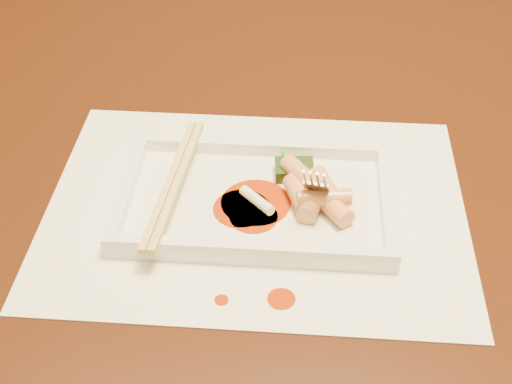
# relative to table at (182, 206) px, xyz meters

# --- Properties ---
(table) EXTENTS (1.40, 0.90, 0.75)m
(table) POSITION_rel_table_xyz_m (0.00, 0.00, 0.00)
(table) COLOR black
(table) RESTS_ON ground
(placemat) EXTENTS (0.40, 0.30, 0.00)m
(placemat) POSITION_rel_table_xyz_m (0.10, -0.11, 0.10)
(placemat) COLOR white
(placemat) RESTS_ON table
(sauce_splatter_a) EXTENTS (0.02, 0.02, 0.00)m
(sauce_splatter_a) POSITION_rel_table_xyz_m (0.13, -0.22, 0.10)
(sauce_splatter_a) COLOR #A72C04
(sauce_splatter_a) RESTS_ON placemat
(sauce_splatter_b) EXTENTS (0.01, 0.01, 0.00)m
(sauce_splatter_b) POSITION_rel_table_xyz_m (0.08, -0.23, 0.10)
(sauce_splatter_b) COLOR #A72C04
(sauce_splatter_b) RESTS_ON placemat
(plate_base) EXTENTS (0.26, 0.16, 0.01)m
(plate_base) POSITION_rel_table_xyz_m (0.10, -0.11, 0.11)
(plate_base) COLOR white
(plate_base) RESTS_ON placemat
(plate_rim_far) EXTENTS (0.26, 0.01, 0.01)m
(plate_rim_far) POSITION_rel_table_xyz_m (0.10, -0.03, 0.12)
(plate_rim_far) COLOR white
(plate_rim_far) RESTS_ON plate_base
(plate_rim_near) EXTENTS (0.26, 0.01, 0.01)m
(plate_rim_near) POSITION_rel_table_xyz_m (0.10, -0.18, 0.12)
(plate_rim_near) COLOR white
(plate_rim_near) RESTS_ON plate_base
(plate_rim_left) EXTENTS (0.01, 0.14, 0.01)m
(plate_rim_left) POSITION_rel_table_xyz_m (-0.03, -0.11, 0.12)
(plate_rim_left) COLOR white
(plate_rim_left) RESTS_ON plate_base
(plate_rim_right) EXTENTS (0.01, 0.14, 0.01)m
(plate_rim_right) POSITION_rel_table_xyz_m (0.22, -0.11, 0.12)
(plate_rim_right) COLOR white
(plate_rim_right) RESTS_ON plate_base
(veg_piece) EXTENTS (0.04, 0.03, 0.01)m
(veg_piece) POSITION_rel_table_xyz_m (0.13, -0.07, 0.12)
(veg_piece) COLOR black
(veg_piece) RESTS_ON plate_base
(scallion_white) EXTENTS (0.04, 0.04, 0.01)m
(scallion_white) POSITION_rel_table_xyz_m (0.10, -0.12, 0.12)
(scallion_white) COLOR #EAEACC
(scallion_white) RESTS_ON plate_base
(scallion_green) EXTENTS (0.04, 0.08, 0.01)m
(scallion_green) POSITION_rel_table_xyz_m (0.14, -0.09, 0.12)
(scallion_green) COLOR #358B16
(scallion_green) RESTS_ON plate_base
(chopstick_a) EXTENTS (0.02, 0.19, 0.01)m
(chopstick_a) POSITION_rel_table_xyz_m (0.01, -0.11, 0.13)
(chopstick_a) COLOR tan
(chopstick_a) RESTS_ON plate_rim_near
(chopstick_b) EXTENTS (0.02, 0.19, 0.01)m
(chopstick_b) POSITION_rel_table_xyz_m (0.02, -0.11, 0.13)
(chopstick_b) COLOR tan
(chopstick_b) RESTS_ON plate_rim_near
(fork) EXTENTS (0.09, 0.10, 0.14)m
(fork) POSITION_rel_table_xyz_m (0.17, -0.09, 0.18)
(fork) COLOR silver
(fork) RESTS_ON plate_base
(sauce_blob_0) EXTENTS (0.05, 0.05, 0.00)m
(sauce_blob_0) POSITION_rel_table_xyz_m (0.10, -0.13, 0.11)
(sauce_blob_0) COLOR #A72C04
(sauce_blob_0) RESTS_ON plate_base
(sauce_blob_1) EXTENTS (0.05, 0.05, 0.00)m
(sauce_blob_1) POSITION_rel_table_xyz_m (0.08, -0.12, 0.11)
(sauce_blob_1) COLOR #A72C04
(sauce_blob_1) RESTS_ON plate_base
(sauce_blob_2) EXTENTS (0.07, 0.07, 0.00)m
(sauce_blob_2) POSITION_rel_table_xyz_m (0.10, -0.11, 0.11)
(sauce_blob_2) COLOR #A72C04
(sauce_blob_2) RESTS_ON plate_base
(rice_cake_0) EXTENTS (0.03, 0.05, 0.02)m
(rice_cake_0) POSITION_rel_table_xyz_m (0.15, -0.11, 0.12)
(rice_cake_0) COLOR #EBB06D
(rice_cake_0) RESTS_ON plate_base
(rice_cake_1) EXTENTS (0.04, 0.04, 0.02)m
(rice_cake_1) POSITION_rel_table_xyz_m (0.15, -0.09, 0.12)
(rice_cake_1) COLOR #EBB06D
(rice_cake_1) RESTS_ON plate_base
(rice_cake_2) EXTENTS (0.05, 0.02, 0.02)m
(rice_cake_2) POSITION_rel_table_xyz_m (0.16, -0.12, 0.13)
(rice_cake_2) COLOR #EBB06D
(rice_cake_2) RESTS_ON plate_base
(rice_cake_3) EXTENTS (0.03, 0.05, 0.02)m
(rice_cake_3) POSITION_rel_table_xyz_m (0.16, -0.09, 0.12)
(rice_cake_3) COLOR #EBB06D
(rice_cake_3) RESTS_ON plate_base
(rice_cake_4) EXTENTS (0.04, 0.04, 0.02)m
(rice_cake_4) POSITION_rel_table_xyz_m (0.17, -0.12, 0.12)
(rice_cake_4) COLOR #EBB06D
(rice_cake_4) RESTS_ON plate_base
(rice_cake_5) EXTENTS (0.04, 0.05, 0.02)m
(rice_cake_5) POSITION_rel_table_xyz_m (0.14, -0.09, 0.13)
(rice_cake_5) COLOR #EBB06D
(rice_cake_5) RESTS_ON plate_base
(rice_cake_6) EXTENTS (0.03, 0.05, 0.02)m
(rice_cake_6) POSITION_rel_table_xyz_m (0.14, -0.11, 0.12)
(rice_cake_6) COLOR #EBB06D
(rice_cake_6) RESTS_ON plate_base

